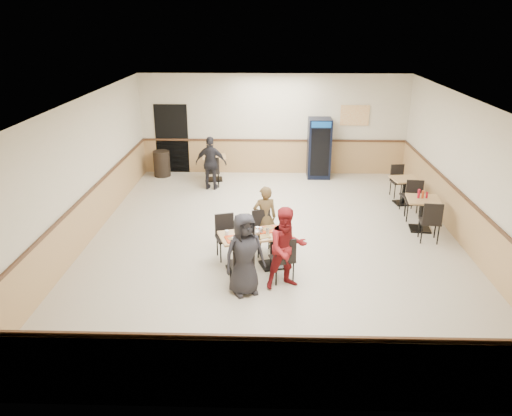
{
  "coord_description": "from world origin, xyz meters",
  "views": [
    {
      "loc": [
        -0.1,
        -9.88,
        4.56
      ],
      "look_at": [
        -0.37,
        -0.5,
        0.93
      ],
      "focal_mm": 35.0,
      "sensor_mm": 36.0,
      "label": 1
    }
  ],
  "objects_px": {
    "diner_woman_left": "(245,254)",
    "diner_woman_right": "(287,248)",
    "main_table": "(256,246)",
    "lone_diner": "(211,163)",
    "trash_bin": "(162,164)",
    "diner_man_opposite": "(265,218)",
    "side_table_near": "(422,209)",
    "pepsi_cooler": "(319,148)",
    "side_table_far": "(404,187)",
    "back_table": "(215,164)"
  },
  "relations": [
    {
      "from": "side_table_far",
      "to": "lone_diner",
      "type": "bearing_deg",
      "value": 168.5
    },
    {
      "from": "pepsi_cooler",
      "to": "trash_bin",
      "type": "distance_m",
      "value": 4.75
    },
    {
      "from": "side_table_far",
      "to": "back_table",
      "type": "relative_size",
      "value": 0.96
    },
    {
      "from": "diner_man_opposite",
      "to": "trash_bin",
      "type": "relative_size",
      "value": 1.76
    },
    {
      "from": "lone_diner",
      "to": "pepsi_cooler",
      "type": "xyz_separation_m",
      "value": [
        3.08,
        1.21,
        0.14
      ]
    },
    {
      "from": "back_table",
      "to": "trash_bin",
      "type": "relative_size",
      "value": 0.98
    },
    {
      "from": "side_table_near",
      "to": "diner_man_opposite",
      "type": "bearing_deg",
      "value": -163.3
    },
    {
      "from": "diner_woman_right",
      "to": "back_table",
      "type": "xyz_separation_m",
      "value": [
        -1.94,
        6.18,
        -0.27
      ]
    },
    {
      "from": "side_table_near",
      "to": "lone_diner",
      "type": "bearing_deg",
      "value": 151.73
    },
    {
      "from": "main_table",
      "to": "diner_woman_right",
      "type": "relative_size",
      "value": 0.98
    },
    {
      "from": "diner_woman_right",
      "to": "trash_bin",
      "type": "distance_m",
      "value": 7.46
    },
    {
      "from": "diner_woman_right",
      "to": "side_table_near",
      "type": "xyz_separation_m",
      "value": [
        3.12,
        2.64,
        -0.26
      ]
    },
    {
      "from": "lone_diner",
      "to": "pepsi_cooler",
      "type": "distance_m",
      "value": 3.32
    },
    {
      "from": "diner_woman_right",
      "to": "lone_diner",
      "type": "distance_m",
      "value": 5.7
    },
    {
      "from": "diner_man_opposite",
      "to": "back_table",
      "type": "distance_m",
      "value": 4.85
    },
    {
      "from": "diner_woman_left",
      "to": "diner_woman_right",
      "type": "height_order",
      "value": "diner_woman_right"
    },
    {
      "from": "diner_man_opposite",
      "to": "pepsi_cooler",
      "type": "bearing_deg",
      "value": -119.24
    },
    {
      "from": "diner_woman_right",
      "to": "pepsi_cooler",
      "type": "distance_m",
      "value": 6.67
    },
    {
      "from": "side_table_far",
      "to": "trash_bin",
      "type": "relative_size",
      "value": 0.94
    },
    {
      "from": "diner_man_opposite",
      "to": "lone_diner",
      "type": "height_order",
      "value": "lone_diner"
    },
    {
      "from": "diner_man_opposite",
      "to": "trash_bin",
      "type": "height_order",
      "value": "diner_man_opposite"
    },
    {
      "from": "diner_woman_right",
      "to": "diner_man_opposite",
      "type": "bearing_deg",
      "value": 84.72
    },
    {
      "from": "diner_woman_right",
      "to": "side_table_near",
      "type": "bearing_deg",
      "value": 20.62
    },
    {
      "from": "diner_man_opposite",
      "to": "trash_bin",
      "type": "distance_m",
      "value": 5.89
    },
    {
      "from": "side_table_near",
      "to": "pepsi_cooler",
      "type": "bearing_deg",
      "value": 116.69
    },
    {
      "from": "trash_bin",
      "to": "diner_man_opposite",
      "type": "bearing_deg",
      "value": -57.35
    },
    {
      "from": "lone_diner",
      "to": "side_table_far",
      "type": "height_order",
      "value": "lone_diner"
    },
    {
      "from": "trash_bin",
      "to": "lone_diner",
      "type": "bearing_deg",
      "value": -35.57
    },
    {
      "from": "diner_woman_right",
      "to": "pepsi_cooler",
      "type": "xyz_separation_m",
      "value": [
        1.14,
        6.58,
        0.13
      ]
    },
    {
      "from": "main_table",
      "to": "diner_woman_left",
      "type": "distance_m",
      "value": 0.96
    },
    {
      "from": "pepsi_cooler",
      "to": "lone_diner",
      "type": "bearing_deg",
      "value": -158.83
    },
    {
      "from": "main_table",
      "to": "diner_woman_right",
      "type": "distance_m",
      "value": 0.92
    },
    {
      "from": "diner_woman_left",
      "to": "side_table_far",
      "type": "height_order",
      "value": "diner_woman_left"
    },
    {
      "from": "diner_woman_right",
      "to": "diner_man_opposite",
      "type": "height_order",
      "value": "diner_woman_right"
    },
    {
      "from": "lone_diner",
      "to": "trash_bin",
      "type": "relative_size",
      "value": 1.93
    },
    {
      "from": "side_table_near",
      "to": "pepsi_cooler",
      "type": "distance_m",
      "value": 4.42
    },
    {
      "from": "diner_woman_left",
      "to": "pepsi_cooler",
      "type": "xyz_separation_m",
      "value": [
        1.87,
        6.81,
        0.14
      ]
    },
    {
      "from": "diner_woman_left",
      "to": "trash_bin",
      "type": "distance_m",
      "value": 7.35
    },
    {
      "from": "diner_woman_right",
      "to": "back_table",
      "type": "height_order",
      "value": "diner_woman_right"
    },
    {
      "from": "diner_woman_left",
      "to": "trash_bin",
      "type": "relative_size",
      "value": 1.92
    },
    {
      "from": "back_table",
      "to": "pepsi_cooler",
      "type": "height_order",
      "value": "pepsi_cooler"
    },
    {
      "from": "diner_man_opposite",
      "to": "lone_diner",
      "type": "bearing_deg",
      "value": -79.91
    },
    {
      "from": "diner_man_opposite",
      "to": "lone_diner",
      "type": "xyz_separation_m",
      "value": [
        -1.54,
        3.78,
        0.07
      ]
    },
    {
      "from": "main_table",
      "to": "side_table_far",
      "type": "relative_size",
      "value": 2.03
    },
    {
      "from": "main_table",
      "to": "lone_diner",
      "type": "height_order",
      "value": "lone_diner"
    },
    {
      "from": "side_table_far",
      "to": "trash_bin",
      "type": "distance_m",
      "value": 7.07
    },
    {
      "from": "trash_bin",
      "to": "side_table_near",
      "type": "bearing_deg",
      "value": -30.16
    },
    {
      "from": "diner_man_opposite",
      "to": "pepsi_cooler",
      "type": "height_order",
      "value": "pepsi_cooler"
    },
    {
      "from": "main_table",
      "to": "diner_woman_left",
      "type": "height_order",
      "value": "diner_woman_left"
    },
    {
      "from": "diner_woman_right",
      "to": "side_table_far",
      "type": "distance_m",
      "value": 5.36
    }
  ]
}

